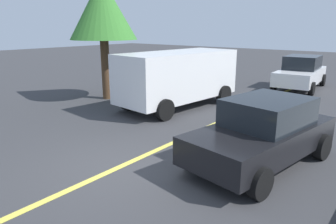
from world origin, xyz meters
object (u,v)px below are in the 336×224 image
at_px(car_black_far_lane, 263,132).
at_px(tree_left_verge, 103,10).
at_px(white_van, 179,76).
at_px(car_white_mid_road, 301,72).

bearing_deg(car_black_far_lane, tree_left_verge, 74.47).
bearing_deg(white_van, tree_left_verge, 104.41).
bearing_deg(car_white_mid_road, car_black_far_lane, -167.83).
bearing_deg(car_black_far_lane, white_van, 56.90).
xyz_separation_m(car_white_mid_road, car_black_far_lane, (-10.32, -2.23, -0.05)).
bearing_deg(tree_left_verge, white_van, -75.59).
relative_size(car_white_mid_road, car_black_far_lane, 1.07).
relative_size(white_van, car_white_mid_road, 1.18).
height_order(white_van, car_white_mid_road, white_van).
distance_m(car_black_far_lane, tree_left_verge, 9.08).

